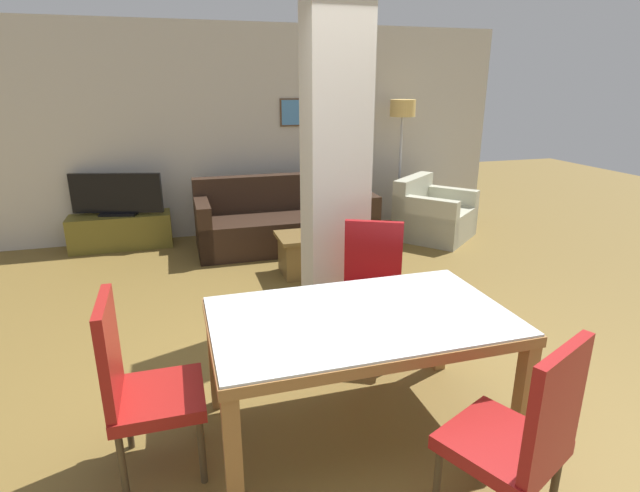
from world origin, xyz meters
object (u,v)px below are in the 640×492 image
object	(u,v)px
dining_chair_head_left	(139,382)
bottle	(318,228)
floor_lamp	(402,121)
armchair	(432,217)
sofa	(285,223)
coffee_table	(311,253)
dining_chair_near_right	(522,434)
dining_table	(360,337)
dining_chair_far_right	(371,285)
tv_screen	(117,195)
tv_stand	(121,231)

from	to	relation	value
dining_chair_head_left	bottle	distance (m)	2.97
dining_chair_head_left	floor_lamp	bearing A→B (deg)	140.24
armchair	sofa	bearing A→B (deg)	-45.41
dining_chair_head_left	coffee_table	size ratio (longest dim) A/B	1.37
dining_chair_near_right	floor_lamp	distance (m)	5.20
dining_table	coffee_table	world-z (taller)	dining_table
dining_chair_head_left	sofa	distance (m)	3.89
sofa	floor_lamp	bearing A→B (deg)	-167.37
sofa	bottle	bearing A→B (deg)	95.58
dining_table	floor_lamp	distance (m)	4.55
dining_chair_far_right	armchair	xyz separation A→B (m)	(1.90, 2.52, -0.25)
dining_table	sofa	size ratio (longest dim) A/B	0.77
dining_chair_near_right	dining_chair_head_left	bearing A→B (deg)	126.18
armchair	floor_lamp	world-z (taller)	floor_lamp
sofa	tv_screen	distance (m)	2.08
armchair	dining_chair_near_right	bearing A→B (deg)	25.99
sofa	tv_stand	xyz separation A→B (m)	(-1.99, 0.51, -0.08)
dining_table	bottle	size ratio (longest dim) A/B	7.46
armchair	coffee_table	distance (m)	2.07
sofa	armchair	bearing A→B (deg)	174.47
dining_chair_near_right	dining_chair_far_right	size ratio (longest dim) A/B	1.00
floor_lamp	sofa	bearing A→B (deg)	-167.37
tv_stand	floor_lamp	bearing A→B (deg)	-1.92
dining_table	floor_lamp	world-z (taller)	floor_lamp
sofa	coffee_table	xyz separation A→B (m)	(0.06, -1.01, -0.07)
bottle	tv_screen	size ratio (longest dim) A/B	0.21
dining_chair_near_right	coffee_table	distance (m)	3.45
armchair	dining_table	bearing A→B (deg)	15.56
dining_chair_head_left	bottle	bearing A→B (deg)	145.99
dining_table	coffee_table	distance (m)	2.61
dining_chair_head_left	floor_lamp	world-z (taller)	floor_lamp
tv_stand	floor_lamp	distance (m)	3.93
dining_chair_head_left	sofa	world-z (taller)	dining_chair_head_left
dining_chair_head_left	tv_screen	world-z (taller)	dining_chair_head_left
tv_stand	tv_screen	distance (m)	0.46
dining_chair_near_right	tv_stand	size ratio (longest dim) A/B	0.83
dining_chair_near_right	sofa	world-z (taller)	dining_chair_near_right
dining_chair_near_right	dining_chair_head_left	xyz separation A→B (m)	(-1.61, 0.89, 0.00)
coffee_table	tv_stand	distance (m)	2.55
armchair	dining_chair_head_left	bearing A→B (deg)	3.87
dining_chair_far_right	bottle	distance (m)	1.62
tv_stand	tv_screen	world-z (taller)	tv_screen
sofa	dining_chair_near_right	bearing A→B (deg)	90.71
dining_chair_near_right	coffee_table	xyz separation A→B (m)	(0.01, 3.43, -0.31)
sofa	floor_lamp	xyz separation A→B (m)	(1.72, 0.39, 1.20)
dining_table	dining_chair_head_left	world-z (taller)	dining_chair_head_left
coffee_table	dining_chair_far_right	bearing A→B (deg)	-90.13
dining_table	dining_chair_near_right	bearing A→B (deg)	-65.00
dining_chair_far_right	coffee_table	distance (m)	1.73
dining_table	tv_screen	distance (m)	4.38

